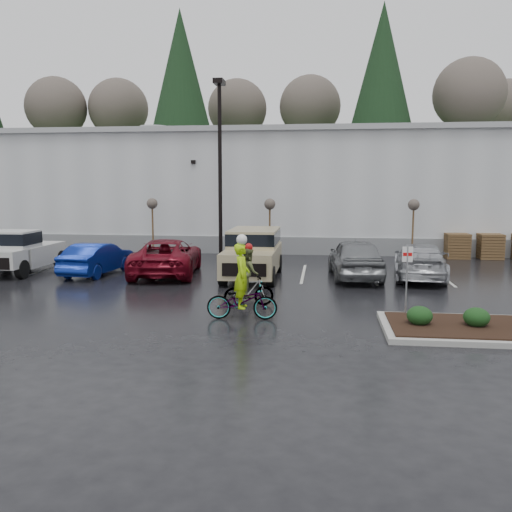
# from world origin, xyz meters

# --- Properties ---
(ground) EXTENTS (120.00, 120.00, 0.00)m
(ground) POSITION_xyz_m (0.00, 0.00, 0.00)
(ground) COLOR black
(ground) RESTS_ON ground
(warehouse) EXTENTS (60.50, 15.50, 7.20)m
(warehouse) POSITION_xyz_m (0.00, 21.99, 3.65)
(warehouse) COLOR #BABDBF
(warehouse) RESTS_ON ground
(wooded_ridge) EXTENTS (80.00, 25.00, 6.00)m
(wooded_ridge) POSITION_xyz_m (0.00, 45.00, 3.00)
(wooded_ridge) COLOR #203D19
(wooded_ridge) RESTS_ON ground
(lamppost) EXTENTS (0.50, 1.00, 9.22)m
(lamppost) POSITION_xyz_m (-4.00, 12.00, 5.69)
(lamppost) COLOR black
(lamppost) RESTS_ON ground
(sapling_west) EXTENTS (0.60, 0.60, 3.20)m
(sapling_west) POSITION_xyz_m (-8.00, 13.00, 2.73)
(sapling_west) COLOR #513620
(sapling_west) RESTS_ON ground
(sapling_mid) EXTENTS (0.60, 0.60, 3.20)m
(sapling_mid) POSITION_xyz_m (-1.50, 13.00, 2.73)
(sapling_mid) COLOR #513620
(sapling_mid) RESTS_ON ground
(sapling_east) EXTENTS (0.60, 0.60, 3.20)m
(sapling_east) POSITION_xyz_m (6.00, 13.00, 2.73)
(sapling_east) COLOR #513620
(sapling_east) RESTS_ON ground
(pallet_stack_a) EXTENTS (1.20, 1.20, 1.35)m
(pallet_stack_a) POSITION_xyz_m (8.50, 14.00, 0.68)
(pallet_stack_a) COLOR #513620
(pallet_stack_a) RESTS_ON ground
(pallet_stack_b) EXTENTS (1.20, 1.20, 1.35)m
(pallet_stack_b) POSITION_xyz_m (10.20, 14.00, 0.68)
(pallet_stack_b) COLOR #513620
(pallet_stack_b) RESTS_ON ground
(shrub_a) EXTENTS (0.70, 0.70, 0.52)m
(shrub_a) POSITION_xyz_m (4.00, -1.00, 0.41)
(shrub_a) COLOR black
(shrub_a) RESTS_ON curb_island
(shrub_b) EXTENTS (0.70, 0.70, 0.52)m
(shrub_b) POSITION_xyz_m (5.50, -1.00, 0.41)
(shrub_b) COLOR black
(shrub_b) RESTS_ON curb_island
(fire_lane_sign) EXTENTS (0.30, 0.05, 2.20)m
(fire_lane_sign) POSITION_xyz_m (3.80, 0.20, 1.41)
(fire_lane_sign) COLOR gray
(fire_lane_sign) RESTS_ON ground
(pickup_white) EXTENTS (2.10, 5.20, 1.96)m
(pickup_white) POSITION_xyz_m (-12.16, 7.07, 0.98)
(pickup_white) COLOR #B8B9B4
(pickup_white) RESTS_ON ground
(car_blue) EXTENTS (1.94, 4.43, 1.42)m
(car_blue) POSITION_xyz_m (-8.55, 6.74, 0.71)
(car_blue) COLOR navy
(car_blue) RESTS_ON ground
(car_red) EXTENTS (3.32, 5.99, 1.59)m
(car_red) POSITION_xyz_m (-5.48, 7.08, 0.79)
(car_red) COLOR maroon
(car_red) RESTS_ON ground
(suv_tan) EXTENTS (2.20, 5.10, 2.06)m
(suv_tan) POSITION_xyz_m (-1.61, 6.65, 1.03)
(suv_tan) COLOR tan
(suv_tan) RESTS_ON ground
(car_grey) EXTENTS (2.36, 5.17, 1.72)m
(car_grey) POSITION_xyz_m (2.73, 7.19, 0.86)
(car_grey) COLOR slate
(car_grey) RESTS_ON ground
(car_far_silver) EXTENTS (2.73, 5.39, 1.50)m
(car_far_silver) POSITION_xyz_m (5.44, 7.37, 0.75)
(car_far_silver) COLOR #ABAEB3
(car_far_silver) RESTS_ON ground
(cyclist_hivis) EXTENTS (2.14, 0.86, 2.54)m
(cyclist_hivis) POSITION_xyz_m (-1.02, -0.37, 0.78)
(cyclist_hivis) COLOR #3F3F44
(cyclist_hivis) RESTS_ON ground
(cyclist_olive) EXTENTS (1.67, 0.96, 2.08)m
(cyclist_olive) POSITION_xyz_m (-1.05, 1.34, 0.77)
(cyclist_olive) COLOR #3F3F44
(cyclist_olive) RESTS_ON ground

